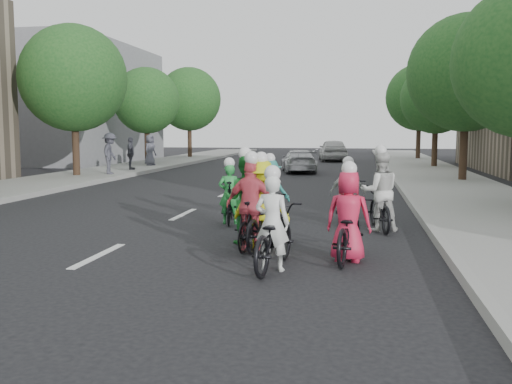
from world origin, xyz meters
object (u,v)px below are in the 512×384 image
(cyclist_4, at_px, (348,226))
(follow_car_lead, at_px, (299,161))
(cyclist_3, at_px, (252,214))
(cyclist_7, at_px, (270,195))
(cyclist_8, at_px, (348,200))
(spectator_0, at_px, (110,153))
(cyclist_6, at_px, (380,200))
(cyclist_1, at_px, (246,207))
(cyclist_5, at_px, (230,199))
(cyclist_2, at_px, (262,213))
(follow_car_trail, at_px, (333,150))
(cyclist_0, at_px, (273,234))
(spectator_2, at_px, (150,150))
(spectator_1, at_px, (131,153))

(cyclist_4, height_order, follow_car_lead, cyclist_4)
(cyclist_3, height_order, cyclist_7, cyclist_3)
(cyclist_8, bearing_deg, spectator_0, -34.36)
(cyclist_6, bearing_deg, cyclist_1, 25.38)
(cyclist_5, bearing_deg, cyclist_2, 105.66)
(follow_car_trail, bearing_deg, cyclist_8, 86.09)
(cyclist_4, bearing_deg, cyclist_2, -16.07)
(follow_car_lead, relative_size, spectator_0, 2.10)
(cyclist_0, relative_size, cyclist_7, 1.22)
(cyclist_3, bearing_deg, follow_car_trail, -81.20)
(cyclist_3, bearing_deg, cyclist_2, -118.83)
(cyclist_6, height_order, spectator_2, spectator_2)
(cyclist_4, relative_size, cyclist_7, 1.21)
(cyclist_7, relative_size, spectator_2, 0.93)
(follow_car_trail, bearing_deg, cyclist_2, 82.88)
(spectator_0, bearing_deg, cyclist_4, -150.86)
(cyclist_1, height_order, cyclist_2, cyclist_1)
(cyclist_1, distance_m, spectator_1, 19.56)
(spectator_0, xyz_separation_m, spectator_2, (-0.48, 6.50, -0.07))
(cyclist_1, bearing_deg, cyclist_3, 107.54)
(cyclist_1, height_order, cyclist_6, cyclist_6)
(cyclist_3, bearing_deg, cyclist_5, -60.60)
(cyclist_4, bearing_deg, cyclist_8, -80.20)
(cyclist_0, bearing_deg, cyclist_7, -72.80)
(cyclist_5, height_order, cyclist_8, cyclist_8)
(cyclist_8, relative_size, follow_car_lead, 0.49)
(follow_car_lead, bearing_deg, cyclist_0, 83.81)
(spectator_0, bearing_deg, cyclist_3, -154.42)
(cyclist_6, height_order, spectator_0, spectator_0)
(cyclist_2, bearing_deg, spectator_1, -53.46)
(spectator_1, bearing_deg, follow_car_lead, -97.18)
(cyclist_1, relative_size, spectator_0, 0.98)
(spectator_0, bearing_deg, cyclist_2, -153.68)
(cyclist_1, relative_size, spectator_2, 1.06)
(cyclist_5, xyz_separation_m, follow_car_lead, (-0.04, 16.48, 0.01))
(cyclist_2, height_order, cyclist_3, cyclist_3)
(follow_car_lead, relative_size, spectator_2, 2.26)
(cyclist_1, height_order, spectator_2, spectator_2)
(cyclist_3, bearing_deg, spectator_2, -55.81)
(cyclist_5, relative_size, spectator_2, 0.99)
(cyclist_7, height_order, cyclist_8, cyclist_7)
(cyclist_1, xyz_separation_m, cyclist_4, (2.00, -1.15, -0.11))
(cyclist_3, relative_size, spectator_0, 0.95)
(cyclist_2, distance_m, cyclist_7, 3.29)
(cyclist_7, height_order, follow_car_trail, cyclist_7)
(follow_car_lead, xyz_separation_m, spectator_1, (-8.57, -1.61, 0.40))
(cyclist_6, height_order, follow_car_trail, cyclist_6)
(cyclist_1, distance_m, spectator_2, 22.87)
(cyclist_6, xyz_separation_m, cyclist_7, (-2.58, 0.95, -0.03))
(cyclist_2, bearing_deg, cyclist_0, 113.12)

